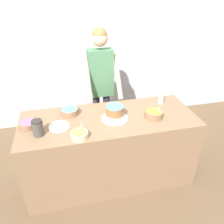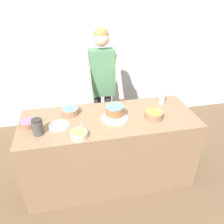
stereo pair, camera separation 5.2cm
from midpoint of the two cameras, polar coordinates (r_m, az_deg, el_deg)
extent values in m
plane|color=brown|center=(2.77, 1.69, -21.75)|extent=(14.00, 14.00, 0.00)
cube|color=silver|center=(3.70, -5.14, 16.29)|extent=(10.00, 0.05, 2.60)
cube|color=#8C6B4C|center=(2.71, -0.08, -9.59)|extent=(1.98, 0.77, 0.89)
cylinder|color=#2D2D38|center=(3.31, -3.17, -2.00)|extent=(0.10, 0.10, 0.84)
cylinder|color=#2D2D38|center=(3.33, -0.62, -1.72)|extent=(0.10, 0.10, 0.84)
cube|color=#4C7F56|center=(3.00, -2.13, 10.15)|extent=(0.33, 0.18, 0.63)
cylinder|color=beige|center=(2.82, -5.50, 8.55)|extent=(0.06, 0.39, 0.52)
cylinder|color=beige|center=(2.88, 2.38, 9.17)|extent=(0.06, 0.39, 0.52)
sphere|color=beige|center=(2.87, -2.31, 18.70)|extent=(0.21, 0.21, 0.21)
sphere|color=olive|center=(2.87, -2.32, 19.42)|extent=(0.19, 0.19, 0.19)
cylinder|color=silver|center=(2.44, 1.32, -1.67)|extent=(0.30, 0.30, 0.01)
cylinder|color=white|center=(2.42, 1.32, -1.09)|extent=(0.22, 0.22, 0.05)
cylinder|color=#9E663D|center=(2.40, 1.34, -0.13)|extent=(0.20, 0.20, 0.05)
cylinder|color=#9E663D|center=(2.37, 1.35, 0.85)|extent=(0.19, 0.19, 0.05)
cylinder|color=#60B7E0|center=(2.36, 1.36, 1.46)|extent=(0.19, 0.19, 0.01)
cylinder|color=#936B4C|center=(2.45, -20.47, -2.83)|extent=(0.18, 0.18, 0.07)
cylinder|color=#9E66B7|center=(2.44, -20.58, -2.31)|extent=(0.15, 0.15, 0.01)
cylinder|color=silver|center=(2.45, -19.35, -1.49)|extent=(0.05, 0.07, 0.13)
cylinder|color=#936B4C|center=(2.48, 11.49, -0.74)|extent=(0.20, 0.20, 0.08)
cylinder|color=#EF9938|center=(2.47, 11.57, -0.08)|extent=(0.18, 0.18, 0.01)
cylinder|color=silver|center=(2.43, 13.05, -0.30)|extent=(0.07, 0.06, 0.16)
cylinder|color=#936B4C|center=(2.55, -10.34, 0.22)|extent=(0.20, 0.20, 0.07)
cylinder|color=#60B7E0|center=(2.54, -10.40, 0.81)|extent=(0.17, 0.17, 0.01)
cylinder|color=silver|center=(2.59, -11.14, 1.82)|extent=(0.09, 0.05, 0.16)
cylinder|color=beige|center=(2.16, -7.99, -5.88)|extent=(0.17, 0.17, 0.06)
cylinder|color=#F2DB4C|center=(2.14, -8.04, -5.33)|extent=(0.15, 0.15, 0.01)
cylinder|color=silver|center=(2.18, -7.71, -4.02)|extent=(0.05, 0.02, 0.14)
cylinder|color=silver|center=(2.80, 13.49, 3.67)|extent=(0.07, 0.07, 0.16)
cylinder|color=white|center=(2.37, -13.04, -3.50)|extent=(0.22, 0.22, 0.01)
cylinder|color=#4C4742|center=(2.27, -18.23, -3.86)|extent=(0.11, 0.11, 0.15)
cylinder|color=#322D28|center=(2.23, -18.57, -2.06)|extent=(0.10, 0.10, 0.02)
camera|label=1|loc=(0.03, -89.38, 0.36)|focal=35.00mm
camera|label=2|loc=(0.03, 90.62, -0.36)|focal=35.00mm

